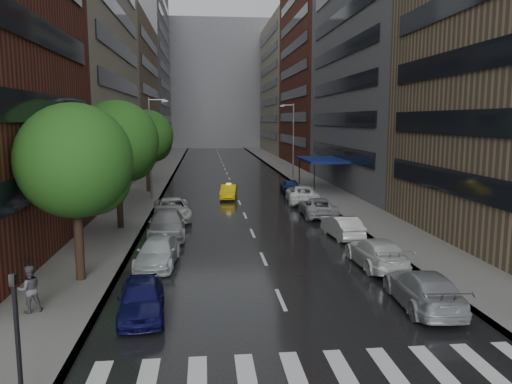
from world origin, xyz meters
TOP-DOWN VIEW (x-y plane):
  - ground at (0.00, 0.00)m, footprint 220.00×220.00m
  - road at (0.00, 50.00)m, footprint 14.00×140.00m
  - sidewalk_left at (-9.00, 50.00)m, footprint 4.00×140.00m
  - sidewalk_right at (9.00, 50.00)m, footprint 4.00×140.00m
  - crosswalk at (0.20, -2.00)m, footprint 13.15×2.80m
  - buildings_left at (-15.00, 58.79)m, footprint 8.00×108.00m
  - buildings_right at (15.00, 56.70)m, footprint 8.05×109.10m
  - building_far at (0.00, 118.00)m, footprint 40.00×14.00m
  - tree_near at (-8.60, 7.09)m, footprint 5.01×5.01m
  - tree_mid at (-8.60, 17.96)m, footprint 5.34×5.34m
  - tree_far at (-8.60, 34.90)m, footprint 5.15×5.15m
  - taxi at (-0.83, 30.25)m, footprint 1.84×4.10m
  - parked_cars_left at (-5.40, 14.40)m, footprint 3.09×23.04m
  - parked_cars_right at (5.40, 18.11)m, footprint 3.09×35.06m
  - ped_black_umbrella at (-9.52, 3.30)m, footprint 1.08×1.00m
  - traffic_light at (-7.60, -3.15)m, footprint 0.18×0.15m
  - street_lamp_left at (-7.72, 30.00)m, footprint 1.74×0.22m
  - street_lamp_right at (7.72, 45.00)m, footprint 1.74×0.22m
  - awning at (8.98, 35.00)m, footprint 4.00×8.00m

SIDE VIEW (x-z plane):
  - ground at x=0.00m, z-range 0.00..0.00m
  - road at x=0.00m, z-range 0.00..0.01m
  - crosswalk at x=0.20m, z-range 0.01..0.02m
  - sidewalk_left at x=-9.00m, z-range 0.00..0.15m
  - sidewalk_right at x=9.00m, z-range 0.00..0.15m
  - taxi at x=-0.83m, z-range 0.00..1.31m
  - parked_cars_right at x=5.40m, z-range -0.05..1.51m
  - parked_cars_left at x=-5.40m, z-range -0.05..1.56m
  - ped_black_umbrella at x=-9.52m, z-range 0.33..2.42m
  - traffic_light at x=-7.60m, z-range 0.50..3.95m
  - awning at x=8.98m, z-range 1.57..4.70m
  - street_lamp_left at x=-7.72m, z-range 0.39..9.39m
  - street_lamp_right at x=7.72m, z-range 0.39..9.39m
  - tree_near at x=-8.60m, z-range 1.47..9.46m
  - tree_far at x=-8.60m, z-range 1.51..9.72m
  - tree_mid at x=-8.60m, z-range 1.57..10.07m
  - buildings_right at x=15.00m, z-range -2.97..33.03m
  - buildings_left at x=-15.00m, z-range -3.01..34.99m
  - building_far at x=0.00m, z-range 0.00..32.00m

